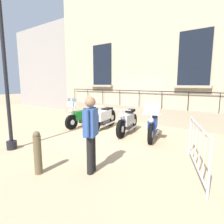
# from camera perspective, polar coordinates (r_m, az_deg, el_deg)

# --- Properties ---
(ground_plane) EXTENTS (60.00, 60.00, 0.00)m
(ground_plane) POSITION_cam_1_polar(r_m,az_deg,el_deg) (7.48, 1.21, -5.80)
(ground_plane) COLOR tan
(building_facade) EXTENTS (0.82, 10.72, 8.41)m
(building_facade) POSITION_cam_1_polar(r_m,az_deg,el_deg) (9.53, 10.07, 22.00)
(building_facade) COLOR tan
(building_facade) RESTS_ON ground_plane
(motorcycle_green) EXTENTS (2.15, 0.61, 1.30)m
(motorcycle_green) POSITION_cam_1_polar(r_m,az_deg,el_deg) (8.27, -8.69, -1.37)
(motorcycle_green) COLOR black
(motorcycle_green) RESTS_ON ground_plane
(motorcycle_white) EXTENTS (2.13, 0.73, 1.05)m
(motorcycle_white) POSITION_cam_1_polar(r_m,az_deg,el_deg) (7.73, -2.66, -1.82)
(motorcycle_white) COLOR black
(motorcycle_white) RESTS_ON ground_plane
(motorcycle_silver) EXTENTS (2.03, 0.70, 1.00)m
(motorcycle_silver) POSITION_cam_1_polar(r_m,az_deg,el_deg) (7.04, 4.88, -3.11)
(motorcycle_silver) COLOR black
(motorcycle_silver) RESTS_ON ground_plane
(motorcycle_blue) EXTENTS (1.86, 0.78, 1.27)m
(motorcycle_blue) POSITION_cam_1_polar(r_m,az_deg,el_deg) (6.52, 12.57, -4.38)
(motorcycle_blue) COLOR black
(motorcycle_blue) RESTS_ON ground_plane
(lamppost) EXTENTS (0.34, 1.04, 4.53)m
(lamppost) POSITION_cam_1_polar(r_m,az_deg,el_deg) (6.09, -31.16, 21.93)
(lamppost) COLOR black
(lamppost) RESTS_ON ground_plane
(crowd_barrier) EXTENTS (1.88, 0.77, 1.05)m
(crowd_barrier) POSITION_cam_1_polar(r_m,az_deg,el_deg) (4.34, 25.04, -9.86)
(crowd_barrier) COLOR #B7B7BF
(crowd_barrier) RESTS_ON ground_plane
(bollard) EXTENTS (0.16, 0.16, 0.93)m
(bollard) POSITION_cam_1_polar(r_m,az_deg,el_deg) (4.22, -22.11, -11.60)
(bollard) COLOR brown
(bollard) RESTS_ON ground_plane
(pedestrian_standing) EXTENTS (0.49, 0.34, 1.63)m
(pedestrian_standing) POSITION_cam_1_polar(r_m,az_deg,el_deg) (3.88, -6.60, -5.81)
(pedestrian_standing) COLOR black
(pedestrian_standing) RESTS_ON ground_plane
(distant_building) EXTENTS (5.47, 6.75, 6.24)m
(distant_building) POSITION_cam_1_polar(r_m,az_deg,el_deg) (17.52, -13.52, 12.65)
(distant_building) COLOR gray
(distant_building) RESTS_ON ground_plane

